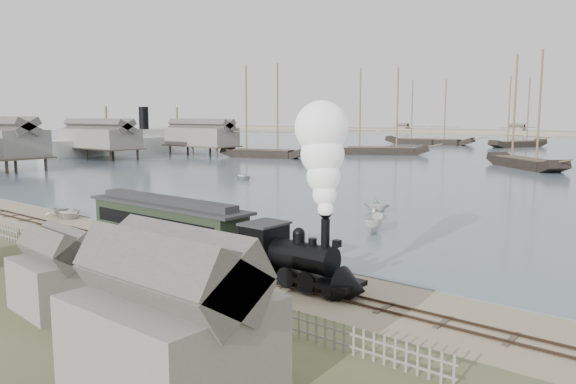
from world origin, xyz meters
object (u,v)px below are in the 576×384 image
Objects in this scene: beached_dinghy at (67,212)px; steamship at (144,130)px; passenger_coach at (167,223)px; locomotive at (314,208)px.

beached_dinghy is 90.06m from steamship.
locomotive is at bearing -0.00° from passenger_coach.
passenger_coach is 18.51m from beached_dinghy.
beached_dinghy is at bearing -131.83° from steamship.
locomotive is 116.25m from steamship.
passenger_coach is at bearing -126.64° from steamship.
steamship reaches higher than passenger_coach.
steamship reaches higher than beached_dinghy.
steamship is at bearing 60.63° from beached_dinghy.
passenger_coach is 0.27× the size of steamship.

